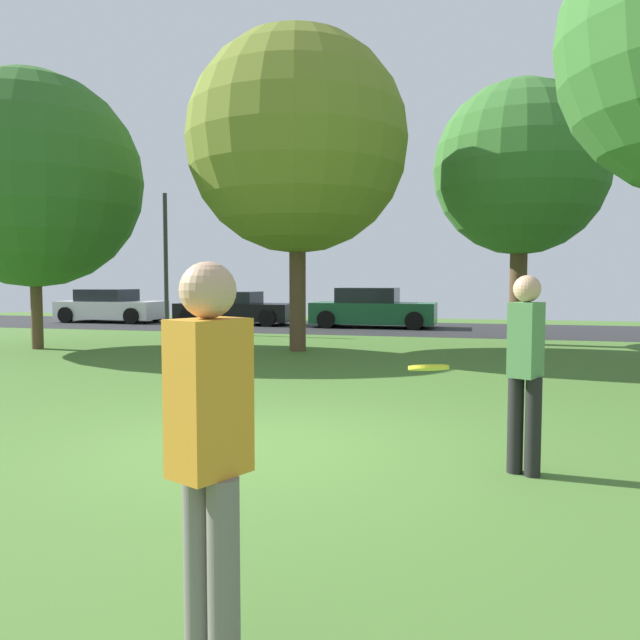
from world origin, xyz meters
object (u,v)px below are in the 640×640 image
person_thrower (210,447)px  parked_car_white (111,307)px  oak_tree_left (33,180)px  person_catcher (525,364)px  parked_car_green (372,309)px  oak_tree_right (521,169)px  parked_car_black (235,309)px  street_lamp_post (166,264)px  frisbee_disc (429,368)px  maple_tree_near (297,143)px

person_thrower → parked_car_white: 24.01m
oak_tree_left → person_catcher: size_ratio=3.86×
oak_tree_left → parked_car_green: 11.91m
oak_tree_right → parked_car_green: 7.85m
person_thrower → parked_car_black: 21.47m
street_lamp_post → parked_car_black: bearing=81.1°
street_lamp_post → person_thrower: bearing=-61.0°
person_catcher → person_thrower: bearing=-0.0°
person_catcher → oak_tree_left: bearing=-99.1°
person_catcher → street_lamp_post: street_lamp_post is taller
frisbee_disc → parked_car_white: parked_car_white is taller
person_thrower → person_catcher: 3.61m
parked_car_black → street_lamp_post: (-0.65, -4.18, 1.66)m
person_catcher → parked_car_white: (-14.98, 16.60, -0.36)m
oak_tree_right → parked_car_green: bearing=134.7°
maple_tree_near → oak_tree_left: maple_tree_near is taller
person_catcher → parked_car_white: 22.36m
maple_tree_near → parked_car_white: 13.70m
person_catcher → parked_car_black: 19.18m
parked_car_green → oak_tree_left: bearing=-127.8°
parked_car_green → street_lamp_post: 7.46m
oak_tree_right → oak_tree_left: bearing=-160.3°
oak_tree_right → parked_car_white: 16.83m
parked_car_white → person_catcher: bearing=-47.9°
person_thrower → frisbee_disc: size_ratio=5.33×
parked_car_green → street_lamp_post: bearing=-146.4°
frisbee_disc → person_thrower: bearing=-114.8°
person_thrower → parked_car_green: (-2.63, 19.76, -0.35)m
parked_car_white → parked_car_green: bearing=-0.6°
person_thrower → parked_car_black: (-8.05, 19.90, -0.42)m
maple_tree_near → parked_car_white: (-10.31, 7.90, -4.38)m
parked_car_black → parked_car_green: parked_car_green is taller
person_catcher → oak_tree_right: bearing=-158.1°
maple_tree_near → street_lamp_post: bearing=145.9°
maple_tree_near → frisbee_disc: maple_tree_near is taller
frisbee_disc → parked_car_white: size_ratio=0.08×
maple_tree_near → parked_car_black: 10.31m
person_thrower → person_catcher: size_ratio=1.02×
oak_tree_left → person_thrower: (9.60, -10.76, -3.17)m
oak_tree_right → parked_car_green: (-4.75, 4.80, -4.00)m
street_lamp_post → oak_tree_right: bearing=-4.1°
oak_tree_right → frisbee_disc: bearing=-95.7°
maple_tree_near → parked_car_black: (-4.89, 7.93, -4.40)m
parked_car_black → parked_car_green: 5.42m
person_catcher → street_lamp_post: bearing=-115.8°
parked_car_green → street_lamp_post: (-6.07, -4.03, 1.59)m
oak_tree_left → oak_tree_right: oak_tree_right is taller
parked_car_black → oak_tree_right: bearing=-25.9°
person_catcher → maple_tree_near: bearing=-126.9°
oak_tree_left → parked_car_green: oak_tree_left is taller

